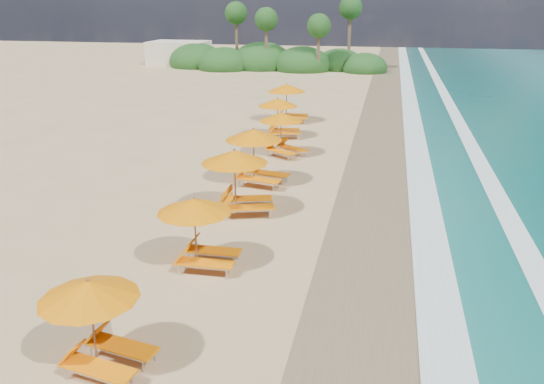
{
  "coord_description": "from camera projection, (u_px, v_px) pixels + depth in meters",
  "views": [
    {
      "loc": [
        3.81,
        -17.95,
        7.66
      ],
      "look_at": [
        0.0,
        0.0,
        1.2
      ],
      "focal_mm": 36.19,
      "sensor_mm": 36.0,
      "label": 1
    }
  ],
  "objects": [
    {
      "name": "beach_building",
      "position": [
        179.0,
        53.0,
        67.99
      ],
      "size": [
        7.0,
        5.0,
        2.8
      ],
      "primitive_type": "cube",
      "color": "beige",
      "rests_on": "ground"
    },
    {
      "name": "station_4",
      "position": [
        240.0,
        177.0,
        20.34
      ],
      "size": [
        3.21,
        3.13,
        2.54
      ],
      "rotation": [
        0.0,
        0.0,
        0.3
      ],
      "color": "olive",
      "rests_on": "ground"
    },
    {
      "name": "treeline",
      "position": [
        270.0,
        60.0,
        63.46
      ],
      "size": [
        25.8,
        8.8,
        9.74
      ],
      "color": "#163D14",
      "rests_on": "ground"
    },
    {
      "name": "station_5",
      "position": [
        258.0,
        153.0,
        23.58
      ],
      "size": [
        3.06,
        2.93,
        2.53
      ],
      "rotation": [
        0.0,
        0.0,
        -0.2
      ],
      "color": "olive",
      "rests_on": "ground"
    },
    {
      "name": "ground",
      "position": [
        272.0,
        223.0,
        19.85
      ],
      "size": [
        160.0,
        160.0,
        0.0
      ],
      "primitive_type": "plane",
      "color": "tan",
      "rests_on": "ground"
    },
    {
      "name": "surf_foam",
      "position": [
        465.0,
        238.0,
        18.53
      ],
      "size": [
        4.0,
        160.0,
        0.01
      ],
      "color": "white",
      "rests_on": "ground"
    },
    {
      "name": "station_7",
      "position": [
        281.0,
        115.0,
        31.78
      ],
      "size": [
        2.88,
        2.77,
        2.36
      ],
      "rotation": [
        0.0,
        0.0,
        0.22
      ],
      "color": "olive",
      "rests_on": "ground"
    },
    {
      "name": "station_2",
      "position": [
        98.0,
        320.0,
        11.66
      ],
      "size": [
        2.6,
        2.48,
        2.17
      ],
      "rotation": [
        0.0,
        0.0,
        -0.18
      ],
      "color": "olive",
      "rests_on": "ground"
    },
    {
      "name": "station_8",
      "position": [
        289.0,
        100.0,
        35.78
      ],
      "size": [
        2.92,
        2.74,
        2.57
      ],
      "rotation": [
        0.0,
        0.0,
        0.09
      ],
      "color": "olive",
      "rests_on": "ground"
    },
    {
      "name": "station_3",
      "position": [
        201.0,
        228.0,
        16.22
      ],
      "size": [
        2.45,
        2.26,
        2.25
      ],
      "rotation": [
        0.0,
        0.0,
        0.03
      ],
      "color": "olive",
      "rests_on": "ground"
    },
    {
      "name": "wet_sand",
      "position": [
        384.0,
        232.0,
        19.07
      ],
      "size": [
        4.0,
        160.0,
        0.01
      ],
      "primitive_type": "cube",
      "color": "olive",
      "rests_on": "ground"
    },
    {
      "name": "station_6",
      "position": [
        284.0,
        131.0,
        28.02
      ],
      "size": [
        3.12,
        3.12,
        2.3
      ],
      "rotation": [
        0.0,
        0.0,
        -0.56
      ],
      "color": "olive",
      "rests_on": "ground"
    }
  ]
}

